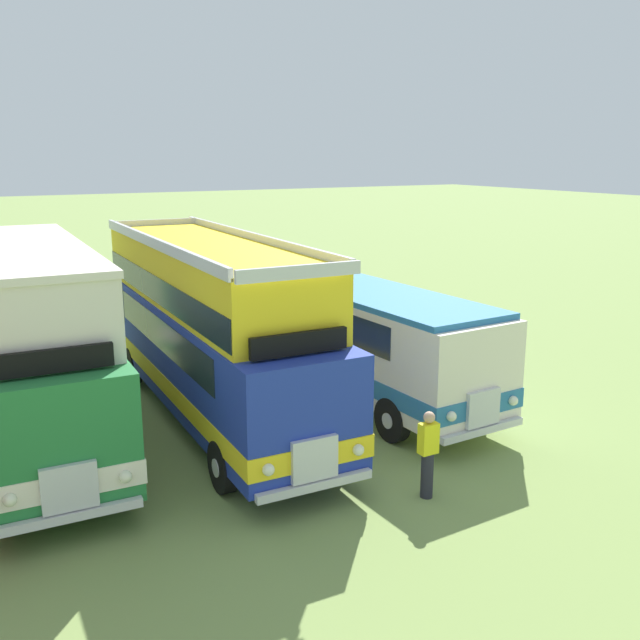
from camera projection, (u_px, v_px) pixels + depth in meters
name	position (u px, v px, depth m)	size (l,w,h in m)	color
bus_sixth_in_row	(32.00, 336.00, 15.49)	(2.87, 9.99, 4.49)	#237538
bus_seventh_in_row	(210.00, 324.00, 17.02)	(2.81, 11.07, 4.52)	#1E339E
bus_eighth_in_row	(338.00, 324.00, 19.57)	(3.06, 11.47, 2.99)	silver
marshal_person	(428.00, 454.00, 13.24)	(0.36, 0.24, 1.73)	#23232D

